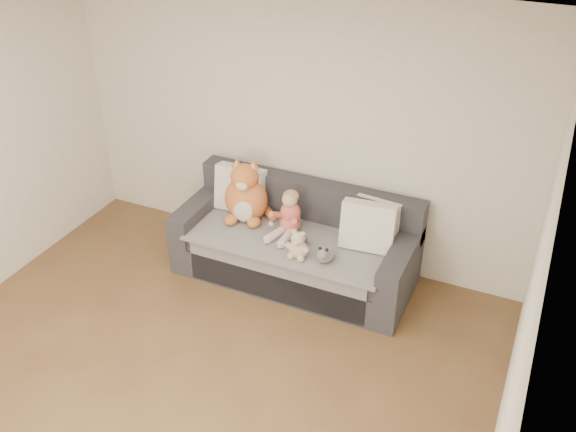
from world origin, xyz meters
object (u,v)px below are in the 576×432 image
object	(u,v)px
toddler	(289,215)
teddy_bear	(298,247)
sofa	(296,246)
sippy_cup	(305,240)
plush_cat	(246,196)

from	to	relation	value
toddler	teddy_bear	bearing A→B (deg)	-49.23
toddler	sofa	bearing A→B (deg)	29.35
toddler	sippy_cup	xyz separation A→B (m)	(0.22, -0.14, -0.12)
sippy_cup	toddler	bearing A→B (deg)	148.08
plush_cat	sippy_cup	size ratio (longest dim) A/B	6.40
teddy_bear	sippy_cup	size ratio (longest dim) A/B	2.76
sofa	plush_cat	bearing A→B (deg)	176.74
plush_cat	teddy_bear	bearing A→B (deg)	-43.00
toddler	plush_cat	distance (m)	0.47
teddy_bear	sippy_cup	xyz separation A→B (m)	(-0.02, 0.20, -0.06)
sippy_cup	sofa	bearing A→B (deg)	132.30
teddy_bear	sofa	bearing A→B (deg)	115.78
sippy_cup	plush_cat	bearing A→B (deg)	163.95
sofa	plush_cat	distance (m)	0.67
toddler	teddy_bear	world-z (taller)	toddler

